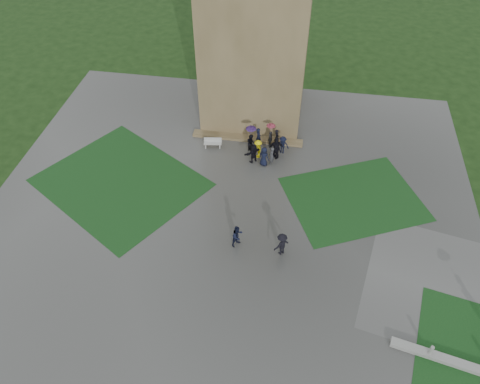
# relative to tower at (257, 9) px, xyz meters

# --- Properties ---
(ground) EXTENTS (120.00, 120.00, 0.00)m
(ground) POSITION_rel_tower_xyz_m (0.00, -15.00, -9.00)
(ground) COLOR black
(plaza) EXTENTS (34.00, 34.00, 0.02)m
(plaza) POSITION_rel_tower_xyz_m (0.00, -13.00, -8.99)
(plaza) COLOR #393937
(plaza) RESTS_ON ground
(lawn_inset_left) EXTENTS (14.10, 13.46, 0.01)m
(lawn_inset_left) POSITION_rel_tower_xyz_m (-8.50, -11.00, -8.97)
(lawn_inset_left) COLOR #123515
(lawn_inset_left) RESTS_ON plaza
(lawn_inset_right) EXTENTS (11.12, 10.15, 0.01)m
(lawn_inset_right) POSITION_rel_tower_xyz_m (8.50, -10.00, -8.97)
(lawn_inset_right) COLOR #123515
(lawn_inset_right) RESTS_ON plaza
(tower) EXTENTS (8.00, 8.00, 18.00)m
(tower) POSITION_rel_tower_xyz_m (0.00, 0.00, 0.00)
(tower) COLOR brown
(tower) RESTS_ON ground
(tower_plinth) EXTENTS (9.00, 0.80, 0.22)m
(tower_plinth) POSITION_rel_tower_xyz_m (0.00, -4.40, -8.87)
(tower_plinth) COLOR brown
(tower_plinth) RESTS_ON plaza
(bench) EXTENTS (1.46, 0.63, 0.82)m
(bench) POSITION_rel_tower_xyz_m (-2.59, -5.81, -8.56)
(bench) COLOR #B3B4AF
(bench) RESTS_ON plaza
(visitor_cluster) EXTENTS (3.41, 3.31, 2.34)m
(visitor_cluster) POSITION_rel_tower_xyz_m (1.76, -6.20, -8.06)
(visitor_cluster) COLOR black
(visitor_cluster) RESTS_ON plaza
(pedestrian_mid) EXTENTS (0.85, 0.91, 1.64)m
(pedestrian_mid) POSITION_rel_tower_xyz_m (0.99, -15.40, -8.16)
(pedestrian_mid) COLOR black
(pedestrian_mid) RESTS_ON plaza
(pedestrian_near) EXTENTS (1.20, 1.16, 1.70)m
(pedestrian_near) POSITION_rel_tower_xyz_m (3.84, -15.66, -8.13)
(pedestrian_near) COLOR black
(pedestrian_near) RESTS_ON plaza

